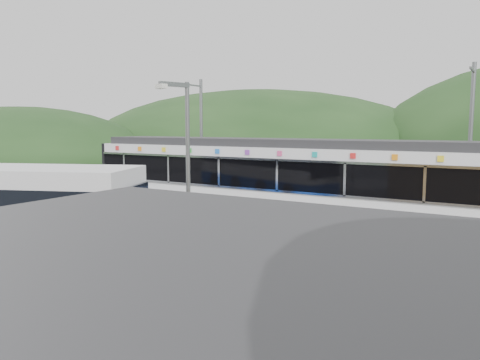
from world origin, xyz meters
The scene contains 9 objects.
ground centered at (0.00, 0.00, 0.00)m, with size 120.00×120.00×0.00m, color #4C4C4F.
hills centered at (6.19, 5.29, 0.00)m, with size 146.00×149.00×26.00m.
platform centered at (0.00, 3.30, 0.15)m, with size 26.00×3.20×0.30m, color #9E9E99.
yellow_line centered at (0.00, 2.00, 0.30)m, with size 26.00×0.10×0.01m, color yellow.
train centered at (-0.56, 6.00, 2.06)m, with size 20.44×3.01×3.74m.
catenary_mast_west centered at (-7.00, 8.56, 3.65)m, with size 0.18×1.80×7.00m.
catenary_mast_east centered at (7.00, 8.56, 3.65)m, with size 0.18×1.80×7.00m.
station_shelter centered at (6.00, -9.01, 1.55)m, with size 9.20×6.20×3.00m.
lamp_post centered at (0.88, -3.17, 3.32)m, with size 0.39×1.03×5.55m.
Camera 1 is at (8.82, -13.49, 4.34)m, focal length 35.00 mm.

